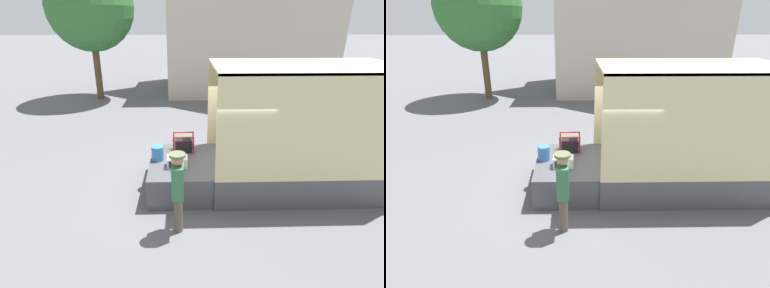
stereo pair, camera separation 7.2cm
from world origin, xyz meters
The scene contains 9 objects.
ground_plane centered at (0.00, 0.00, 0.00)m, with size 160.00×160.00×0.00m, color slate.
box_truck centered at (3.65, 0.00, 0.90)m, with size 6.32×2.35×3.23m.
tailgate_deck centered at (-0.79, 0.00, 0.39)m, with size 1.58×2.23×0.78m, color #4C4C51.
microwave centered at (-0.86, -0.34, 0.91)m, with size 0.51×0.35×0.26m.
portable_generator centered at (-0.69, 0.61, 0.97)m, with size 0.58×0.43×0.50m.
orange_bucket centered at (-1.39, 0.07, 0.97)m, with size 0.32×0.32×0.38m.
worker_person centered at (-0.83, -1.85, 1.13)m, with size 0.33×0.44×1.82m.
house_backdrop centered at (3.17, 12.50, 4.64)m, with size 9.85×7.00×9.10m.
street_tree centered at (-5.37, 9.76, 4.77)m, with size 4.44×4.44×7.00m.
Camera 1 is at (-0.70, -7.08, 4.24)m, focal length 28.00 mm.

